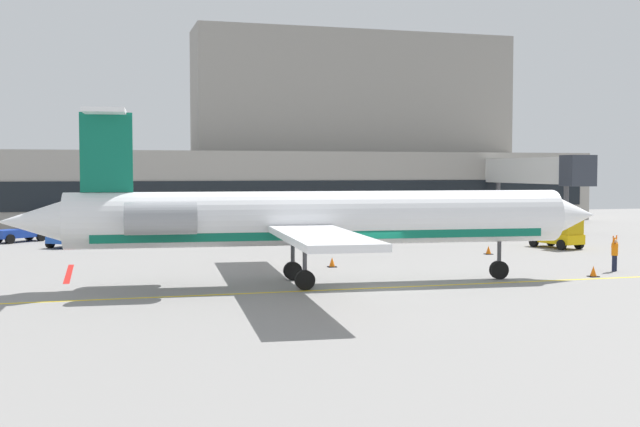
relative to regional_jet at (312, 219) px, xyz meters
name	(u,v)px	position (x,y,z in m)	size (l,w,h in m)	color
ground	(376,287)	(2.69, -1.30, -3.14)	(120.00, 120.00, 0.11)	gray
terminal_building	(323,148)	(13.15, 44.75, 4.56)	(61.50, 11.20, 19.92)	gray
jet_bridge_west	(537,171)	(29.57, 29.79, 2.15)	(2.40, 16.42, 6.64)	silver
regional_jet	(312,219)	(0.00, 0.00, 0.00)	(28.53, 21.90, 8.03)	white
baggage_tug	(560,234)	(20.88, 12.11, -2.13)	(2.58, 4.02, 2.11)	#E5B20C
pushback_tractor	(23,230)	(-15.08, 27.43, -2.22)	(3.83, 3.56, 1.88)	#19389E
belt_loader	(73,235)	(-11.36, 22.34, -2.25)	(3.27, 3.41, 1.82)	#1E4CB2
fuel_tank	(138,219)	(-6.60, 29.07, -1.60)	(8.35, 2.79, 2.66)	white
marshaller	(615,253)	(16.70, 0.34, -2.11)	(0.75, 0.51, 1.92)	#191E33
safety_cone_alpha	(488,250)	(14.30, 9.90, -2.84)	(0.47, 0.47, 0.55)	orange
safety_cone_bravo	(332,263)	(2.79, 6.17, -2.84)	(0.47, 0.47, 0.55)	orange
safety_cone_charlie	(593,272)	(14.34, -1.23, -2.84)	(0.47, 0.47, 0.55)	orange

